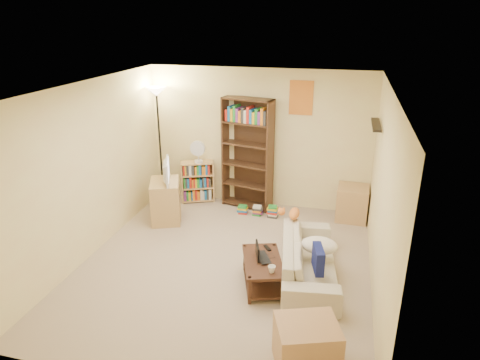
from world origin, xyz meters
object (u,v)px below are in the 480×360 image
(tv_stand, at_px, (166,201))
(short_bookshelf, at_px, (198,182))
(mug, at_px, (272,269))
(desk_fan, at_px, (198,151))
(laptop, at_px, (267,257))
(end_cabinet, at_px, (307,345))
(floor_lamp, at_px, (158,111))
(tabby_cat, at_px, (292,213))
(coffee_table, at_px, (263,269))
(television, at_px, (164,171))
(tall_bookshelf, at_px, (247,151))
(side_table, at_px, (352,203))
(sofa, at_px, (309,259))

(tv_stand, distance_m, short_bookshelf, 0.94)
(mug, xyz_separation_m, desk_fan, (-1.86, 2.61, 0.59))
(laptop, xyz_separation_m, end_cabinet, (0.66, -1.31, -0.14))
(tv_stand, bearing_deg, desk_fan, 48.98)
(end_cabinet, bearing_deg, laptop, 116.70)
(short_bookshelf, bearing_deg, floor_lamp, 165.78)
(end_cabinet, bearing_deg, tabby_cat, 101.64)
(tabby_cat, bearing_deg, short_bookshelf, 145.01)
(coffee_table, height_order, short_bookshelf, short_bookshelf)
(mug, xyz_separation_m, tv_stand, (-2.16, 1.75, -0.07))
(mug, relative_size, floor_lamp, 0.05)
(short_bookshelf, bearing_deg, desk_fan, -66.34)
(tv_stand, height_order, television, television)
(floor_lamp, bearing_deg, tabby_cat, -25.85)
(laptop, distance_m, tall_bookshelf, 2.57)
(side_table, bearing_deg, television, -165.13)
(tabby_cat, distance_m, desk_fan, 2.38)
(short_bookshelf, relative_size, side_table, 1.32)
(sofa, xyz_separation_m, tv_stand, (-2.56, 1.13, 0.09))
(tabby_cat, relative_size, coffee_table, 0.44)
(desk_fan, distance_m, floor_lamp, 1.00)
(sofa, height_order, tabby_cat, tabby_cat)
(short_bookshelf, distance_m, side_table, 2.85)
(tabby_cat, relative_size, end_cabinet, 0.69)
(sofa, distance_m, tall_bookshelf, 2.56)
(sofa, height_order, laptop, sofa)
(mug, xyz_separation_m, end_cabinet, (0.54, -1.00, -0.17))
(coffee_table, xyz_separation_m, desk_fan, (-1.69, 2.36, 0.78))
(sofa, distance_m, side_table, 2.03)
(laptop, relative_size, short_bookshelf, 0.50)
(tabby_cat, xyz_separation_m, mug, (-0.07, -1.27, -0.18))
(sofa, xyz_separation_m, coffee_table, (-0.56, -0.37, -0.03))
(television, relative_size, desk_fan, 1.52)
(tv_stand, xyz_separation_m, tall_bookshelf, (1.22, 0.91, 0.71))
(coffee_table, distance_m, television, 2.58)
(laptop, xyz_separation_m, side_table, (1.07, 2.27, -0.10))
(end_cabinet, bearing_deg, side_table, 83.44)
(sofa, xyz_separation_m, floor_lamp, (-2.97, 1.94, 1.45))
(tall_bookshelf, distance_m, floor_lamp, 1.76)
(floor_lamp, height_order, end_cabinet, floor_lamp)
(television, bearing_deg, mug, -150.53)
(coffee_table, bearing_deg, tv_stand, 125.28)
(television, distance_m, desk_fan, 0.92)
(mug, distance_m, side_table, 2.74)
(television, bearing_deg, tall_bookshelf, -75.07)
(television, height_order, desk_fan, desk_fan)
(tall_bookshelf, bearing_deg, television, -130.52)
(tall_bookshelf, bearing_deg, end_cabinet, -55.04)
(tv_stand, bearing_deg, end_cabinet, -67.08)
(coffee_table, relative_size, mug, 8.66)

